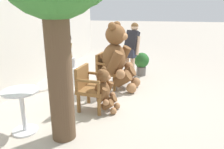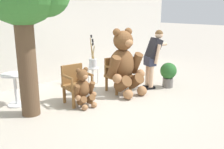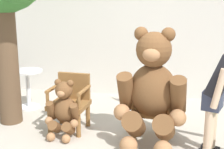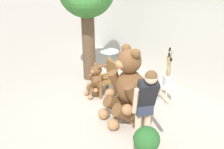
{
  "view_description": "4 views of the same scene",
  "coord_description": "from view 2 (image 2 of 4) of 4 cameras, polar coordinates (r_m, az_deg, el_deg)",
  "views": [
    {
      "loc": [
        -4.43,
        -0.93,
        1.93
      ],
      "look_at": [
        -0.07,
        0.12,
        0.56
      ],
      "focal_mm": 35.0,
      "sensor_mm": 36.0,
      "label": 1
    },
    {
      "loc": [
        -3.69,
        -4.07,
        2.07
      ],
      "look_at": [
        0.12,
        0.04,
        0.6
      ],
      "focal_mm": 40.0,
      "sensor_mm": 36.0,
      "label": 2
    },
    {
      "loc": [
        0.85,
        -3.98,
        2.0
      ],
      "look_at": [
        0.05,
        0.28,
        0.94
      ],
      "focal_mm": 50.0,
      "sensor_mm": 36.0,
      "label": 3
    },
    {
      "loc": [
        4.35,
        -2.56,
        3.05
      ],
      "look_at": [
        0.16,
        0.1,
        0.89
      ],
      "focal_mm": 40.0,
      "sensor_mm": 36.0,
      "label": 4
    }
  ],
  "objects": [
    {
      "name": "teddy_bear_large",
      "position": [
        6.18,
        2.81,
        2.81
      ],
      "size": [
        0.98,
        0.96,
        1.63
      ],
      "color": "brown",
      "rests_on": "ground"
    },
    {
      "name": "ground_plane",
      "position": [
        5.87,
        -0.58,
        -5.93
      ],
      "size": [
        60.0,
        60.0,
        0.0
      ],
      "primitive_type": "plane",
      "color": "#B2A899"
    },
    {
      "name": "round_side_table",
      "position": [
        5.84,
        -21.21,
        -2.43
      ],
      "size": [
        0.56,
        0.56,
        0.72
      ],
      "color": "silver",
      "rests_on": "ground"
    },
    {
      "name": "brush_bucket",
      "position": [
        7.06,
        -4.43,
        3.02
      ],
      "size": [
        0.22,
        0.22,
        0.93
      ],
      "color": "silver",
      "rests_on": "white_stool"
    },
    {
      "name": "teddy_bear_small",
      "position": [
        5.45,
        -6.55,
        -3.01
      ],
      "size": [
        0.52,
        0.5,
        0.86
      ],
      "color": "brown",
      "rests_on": "ground"
    },
    {
      "name": "person_visitor",
      "position": [
        6.66,
        9.41,
        4.56
      ],
      "size": [
        0.83,
        0.48,
        1.55
      ],
      "color": "black",
      "rests_on": "ground"
    },
    {
      "name": "wooden_chair_right",
      "position": [
        6.45,
        1.15,
        0.26
      ],
      "size": [
        0.6,
        0.57,
        0.86
      ],
      "color": "brown",
      "rests_on": "ground"
    },
    {
      "name": "back_wall",
      "position": [
        7.48,
        -13.24,
        9.18
      ],
      "size": [
        10.0,
        0.16,
        2.8
      ],
      "primitive_type": "cube",
      "color": "beige",
      "rests_on": "ground"
    },
    {
      "name": "wooden_chair_left",
      "position": [
        5.67,
        -8.22,
        -1.93
      ],
      "size": [
        0.6,
        0.56,
        0.86
      ],
      "color": "brown",
      "rests_on": "ground"
    },
    {
      "name": "potted_plant",
      "position": [
        6.91,
        12.74,
        0.33
      ],
      "size": [
        0.44,
        0.44,
        0.68
      ],
      "color": "slate",
      "rests_on": "ground"
    },
    {
      "name": "white_stool",
      "position": [
        7.12,
        -4.38,
        0.73
      ],
      "size": [
        0.34,
        0.34,
        0.46
      ],
      "color": "white",
      "rests_on": "ground"
    }
  ]
}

